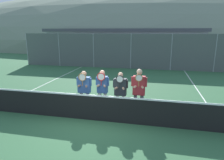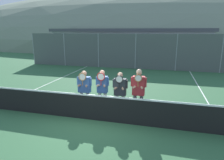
{
  "view_description": "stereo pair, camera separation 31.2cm",
  "coord_description": "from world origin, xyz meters",
  "px_view_note": "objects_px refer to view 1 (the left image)",
  "views": [
    {
      "loc": [
        2.14,
        -6.49,
        3.2
      ],
      "look_at": [
        0.49,
        0.94,
        1.33
      ],
      "focal_mm": 32.0,
      "sensor_mm": 36.0,
      "label": 1
    },
    {
      "loc": [
        2.44,
        -6.42,
        3.2
      ],
      "look_at": [
        0.49,
        0.94,
        1.33
      ],
      "focal_mm": 32.0,
      "sensor_mm": 36.0,
      "label": 2
    }
  ],
  "objects_px": {
    "player_leftmost": "(84,87)",
    "car_far_left": "(75,54)",
    "player_rightmost": "(139,89)",
    "car_left_of_center": "(124,55)",
    "player_center_left": "(102,88)",
    "car_center": "(182,57)",
    "player_center_right": "(120,90)"
  },
  "relations": [
    {
      "from": "player_leftmost",
      "to": "car_far_left",
      "type": "relative_size",
      "value": 0.39
    },
    {
      "from": "car_far_left",
      "to": "player_rightmost",
      "type": "bearing_deg",
      "value": -58.2
    },
    {
      "from": "player_leftmost",
      "to": "player_center_right",
      "type": "relative_size",
      "value": 0.99
    },
    {
      "from": "car_far_left",
      "to": "car_left_of_center",
      "type": "relative_size",
      "value": 0.95
    },
    {
      "from": "player_leftmost",
      "to": "car_center",
      "type": "xyz_separation_m",
      "value": [
        5.11,
        12.26,
        -0.16
      ]
    },
    {
      "from": "car_center",
      "to": "car_left_of_center",
      "type": "bearing_deg",
      "value": 177.96
    },
    {
      "from": "player_center_right",
      "to": "car_center",
      "type": "bearing_deg",
      "value": 73.53
    },
    {
      "from": "player_center_left",
      "to": "player_rightmost",
      "type": "relative_size",
      "value": 0.93
    },
    {
      "from": "player_leftmost",
      "to": "car_center",
      "type": "bearing_deg",
      "value": 67.36
    },
    {
      "from": "player_rightmost",
      "to": "player_center_left",
      "type": "bearing_deg",
      "value": 174.28
    },
    {
      "from": "player_center_left",
      "to": "player_center_right",
      "type": "height_order",
      "value": "player_center_left"
    },
    {
      "from": "player_rightmost",
      "to": "player_center_right",
      "type": "bearing_deg",
      "value": 177.89
    },
    {
      "from": "car_center",
      "to": "car_far_left",
      "type": "bearing_deg",
      "value": 179.21
    },
    {
      "from": "player_leftmost",
      "to": "player_rightmost",
      "type": "bearing_deg",
      "value": -1.91
    },
    {
      "from": "player_rightmost",
      "to": "car_center",
      "type": "distance_m",
      "value": 12.68
    },
    {
      "from": "player_leftmost",
      "to": "car_far_left",
      "type": "xyz_separation_m",
      "value": [
        -5.56,
        12.4,
        -0.12
      ]
    },
    {
      "from": "player_leftmost",
      "to": "player_rightmost",
      "type": "distance_m",
      "value": 2.18
    },
    {
      "from": "car_left_of_center",
      "to": "player_center_left",
      "type": "bearing_deg",
      "value": -84.99
    },
    {
      "from": "player_center_left",
      "to": "car_far_left",
      "type": "bearing_deg",
      "value": 117.04
    },
    {
      "from": "player_center_left",
      "to": "car_left_of_center",
      "type": "height_order",
      "value": "car_left_of_center"
    },
    {
      "from": "player_center_right",
      "to": "car_far_left",
      "type": "distance_m",
      "value": 14.3
    },
    {
      "from": "player_leftmost",
      "to": "player_rightmost",
      "type": "height_order",
      "value": "player_rightmost"
    },
    {
      "from": "player_leftmost",
      "to": "player_center_left",
      "type": "bearing_deg",
      "value": 5.58
    },
    {
      "from": "player_rightmost",
      "to": "car_center",
      "type": "height_order",
      "value": "player_rightmost"
    },
    {
      "from": "player_leftmost",
      "to": "car_left_of_center",
      "type": "distance_m",
      "value": 12.46
    },
    {
      "from": "player_rightmost",
      "to": "car_far_left",
      "type": "bearing_deg",
      "value": 121.8
    },
    {
      "from": "player_rightmost",
      "to": "car_far_left",
      "type": "distance_m",
      "value": 14.68
    },
    {
      "from": "player_center_left",
      "to": "car_left_of_center",
      "type": "distance_m",
      "value": 12.43
    },
    {
      "from": "player_rightmost",
      "to": "car_center",
      "type": "relative_size",
      "value": 0.39
    },
    {
      "from": "car_center",
      "to": "player_center_right",
      "type": "bearing_deg",
      "value": -106.47
    },
    {
      "from": "player_rightmost",
      "to": "car_center",
      "type": "xyz_separation_m",
      "value": [
        2.94,
        12.33,
        -0.24
      ]
    },
    {
      "from": "player_center_left",
      "to": "player_rightmost",
      "type": "bearing_deg",
      "value": -5.72
    }
  ]
}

